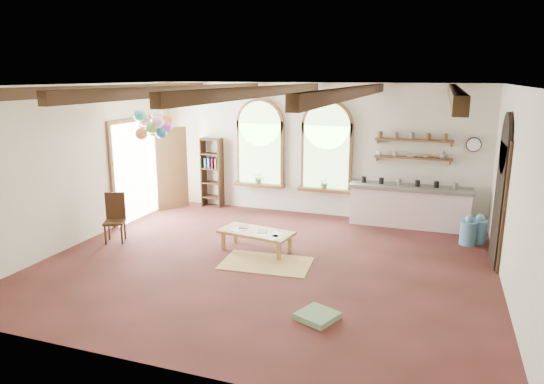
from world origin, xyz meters
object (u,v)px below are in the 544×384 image
at_px(side_chair, 115,228).
at_px(coffee_table, 256,233).
at_px(kitchen_counter, 409,206).
at_px(balloon_cluster, 153,125).

bearing_deg(side_chair, coffee_table, 8.34).
bearing_deg(kitchen_counter, coffee_table, -135.29).
xyz_separation_m(coffee_table, side_chair, (-2.96, -0.43, -0.07)).
height_order(kitchen_counter, side_chair, side_chair).
distance_m(coffee_table, balloon_cluster, 3.32).
xyz_separation_m(kitchen_counter, coffee_table, (-2.70, -2.67, -0.11)).
distance_m(coffee_table, side_chair, 2.99).
bearing_deg(kitchen_counter, balloon_cluster, -158.87).
bearing_deg(side_chair, kitchen_counter, 28.77).
relative_size(kitchen_counter, coffee_table, 1.77).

